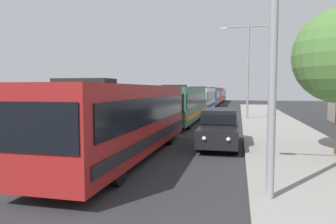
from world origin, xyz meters
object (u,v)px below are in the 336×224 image
at_px(bus_fourth_in_line, 211,96).
at_px(bus_tail_end, 220,94).
at_px(bus_second_in_line, 183,103).
at_px(bus_middle, 201,99).
at_px(bus_rear, 216,95).
at_px(streetlamp_near, 274,10).
at_px(bus_lead, 127,118).
at_px(streetlamp_mid, 248,62).
at_px(box_truck_oncoming, 207,94).
at_px(white_suv, 220,126).

bearing_deg(bus_fourth_in_line, bus_tail_end, 90.00).
relative_size(bus_second_in_line, bus_middle, 1.02).
height_order(bus_rear, streetlamp_near, streetlamp_near).
bearing_deg(bus_lead, streetlamp_mid, 72.84).
bearing_deg(box_truck_oncoming, bus_rear, -76.69).
xyz_separation_m(bus_lead, box_truck_oncoming, (-3.30, 66.60, 0.01)).
relative_size(bus_middle, streetlamp_mid, 1.37).
xyz_separation_m(bus_second_in_line, streetlamp_mid, (5.40, 4.19, 3.71)).
height_order(bus_lead, streetlamp_mid, streetlamp_mid).
bearing_deg(bus_rear, streetlamp_near, -84.57).
distance_m(streetlamp_near, streetlamp_mid, 21.67).
relative_size(bus_middle, box_truck_oncoming, 1.65).
distance_m(bus_second_in_line, bus_middle, 13.00).
xyz_separation_m(bus_second_in_line, streetlamp_near, (5.40, -17.47, 3.11)).
bearing_deg(bus_tail_end, box_truck_oncoming, 149.95).
xyz_separation_m(bus_lead, bus_tail_end, (-0.00, 64.69, -0.00)).
bearing_deg(bus_lead, white_suv, 41.65).
relative_size(bus_middle, bus_tail_end, 1.04).
relative_size(bus_tail_end, streetlamp_near, 1.51).
distance_m(bus_middle, streetlamp_near, 31.10).
bearing_deg(bus_rear, bus_fourth_in_line, -90.00).
distance_m(box_truck_oncoming, streetlamp_mid, 50.02).
xyz_separation_m(bus_middle, bus_rear, (-0.00, 26.35, -0.00)).
relative_size(bus_rear, bus_tail_end, 0.96).
relative_size(bus_lead, white_suv, 2.37).
xyz_separation_m(bus_middle, bus_tail_end, (-0.00, 38.40, -0.00)).
height_order(bus_middle, bus_rear, same).
relative_size(bus_middle, bus_rear, 1.09).
relative_size(bus_rear, white_suv, 2.16).
bearing_deg(white_suv, bus_lead, -138.35).
height_order(bus_rear, bus_tail_end, same).
height_order(bus_lead, white_suv, bus_lead).
distance_m(bus_tail_end, streetlamp_near, 69.14).
relative_size(bus_middle, white_suv, 2.36).
xyz_separation_m(bus_fourth_in_line, white_suv, (3.70, -36.35, -0.66)).
distance_m(bus_second_in_line, bus_tail_end, 51.39).
distance_m(bus_second_in_line, box_truck_oncoming, 53.41).
relative_size(streetlamp_near, streetlamp_mid, 0.87).
height_order(bus_middle, bus_tail_end, same).
relative_size(bus_lead, bus_second_in_line, 0.98).
relative_size(bus_second_in_line, streetlamp_near, 1.61).
bearing_deg(bus_rear, box_truck_oncoming, 103.31).
xyz_separation_m(bus_fourth_in_line, streetlamp_near, (5.40, -43.81, 3.11)).
distance_m(bus_second_in_line, bus_rear, 39.35).
bearing_deg(bus_second_in_line, streetlamp_mid, 37.81).
bearing_deg(streetlamp_near, bus_second_in_line, 107.17).
bearing_deg(bus_fourth_in_line, box_truck_oncoming, 96.98).
xyz_separation_m(bus_lead, bus_second_in_line, (0.00, 13.30, 0.00)).
bearing_deg(box_truck_oncoming, bus_middle, -85.32).
height_order(bus_fourth_in_line, bus_rear, same).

